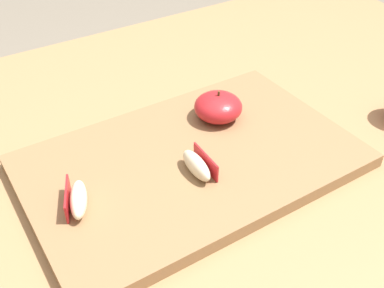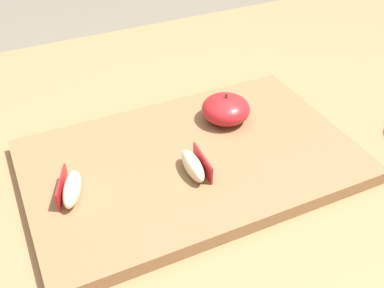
{
  "view_description": "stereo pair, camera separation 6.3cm",
  "coord_description": "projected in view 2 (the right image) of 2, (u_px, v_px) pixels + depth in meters",
  "views": [
    {
      "loc": [
        -0.27,
        -0.41,
        1.2
      ],
      "look_at": [
        0.0,
        0.01,
        0.81
      ],
      "focal_mm": 43.47,
      "sensor_mm": 36.0,
      "label": 1
    },
    {
      "loc": [
        -0.21,
        -0.44,
        1.2
      ],
      "look_at": [
        0.0,
        0.01,
        0.81
      ],
      "focal_mm": 43.47,
      "sensor_mm": 36.0,
      "label": 2
    }
  ],
  "objects": [
    {
      "name": "cutting_board",
      "position": [
        192.0,
        161.0,
        0.65
      ],
      "size": [
        0.45,
        0.29,
        0.02
      ],
      "color": "olive",
      "rests_on": "dining_table"
    },
    {
      "name": "apple_half_skin_up",
      "position": [
        226.0,
        109.0,
        0.7
      ],
      "size": [
        0.07,
        0.07,
        0.05
      ],
      "color": "#B21E23",
      "rests_on": "cutting_board"
    },
    {
      "name": "apple_wedge_middle",
      "position": [
        193.0,
        165.0,
        0.6
      ],
      "size": [
        0.03,
        0.06,
        0.03
      ],
      "color": "beige",
      "rests_on": "cutting_board"
    },
    {
      "name": "apple_wedge_near_knife",
      "position": [
        70.0,
        187.0,
        0.57
      ],
      "size": [
        0.04,
        0.06,
        0.03
      ],
      "color": "beige",
      "rests_on": "cutting_board"
    },
    {
      "name": "dining_table",
      "position": [
        195.0,
        217.0,
        0.7
      ],
      "size": [
        1.45,
        0.98,
        0.77
      ],
      "color": "#9E754C",
      "rests_on": "ground_plane"
    }
  ]
}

